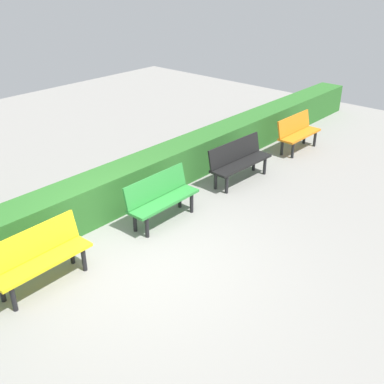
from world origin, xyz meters
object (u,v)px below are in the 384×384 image
at_px(bench_black, 239,159).
at_px(bench_yellow, 39,256).
at_px(bench_green, 161,196).
at_px(bench_orange, 297,131).

distance_m(bench_black, bench_yellow, 4.77).
height_order(bench_green, bench_yellow, same).
relative_size(bench_orange, bench_green, 0.94).
xyz_separation_m(bench_green, bench_yellow, (2.46, -0.00, 0.00)).
height_order(bench_black, bench_green, same).
xyz_separation_m(bench_orange, bench_green, (4.71, -0.05, 0.00)).
relative_size(bench_black, bench_green, 1.11).
relative_size(bench_orange, bench_yellow, 0.92).
bearing_deg(bench_orange, bench_yellow, 0.46).
bearing_deg(bench_orange, bench_green, 0.29).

